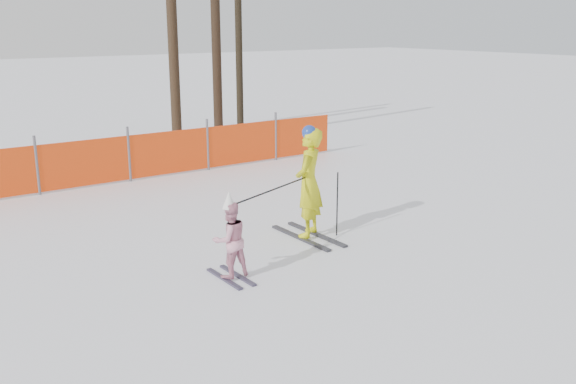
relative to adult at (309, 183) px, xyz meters
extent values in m
plane|color=white|center=(-0.75, -0.95, -0.95)|extent=(120.00, 120.00, 0.00)
cube|color=black|center=(-0.17, 0.00, -0.93)|extent=(0.09, 1.54, 0.04)
cube|color=black|center=(0.17, 0.00, -0.93)|extent=(0.09, 1.54, 0.04)
imported|color=yellow|center=(0.00, 0.00, 0.00)|extent=(0.79, 0.74, 1.81)
sphere|color=#1B3A98|center=(0.00, 0.00, 0.83)|extent=(0.24, 0.24, 0.24)
cube|color=black|center=(-2.08, -0.78, -0.93)|extent=(0.09, 0.90, 0.03)
cube|color=black|center=(-1.86, -0.78, -0.93)|extent=(0.09, 0.90, 0.03)
imported|color=pink|center=(-1.97, -0.78, -0.38)|extent=(0.54, 0.42, 1.08)
cone|color=white|center=(-1.97, -0.78, 0.20)|extent=(0.19, 0.19, 0.24)
cylinder|color=black|center=(0.45, -0.20, -0.40)|extent=(0.02, 0.02, 1.10)
cylinder|color=black|center=(-0.98, -0.39, 0.11)|extent=(1.75, 0.71, 0.02)
cylinder|color=#595960|center=(-2.92, 5.45, -0.32)|extent=(0.06, 0.06, 1.25)
cylinder|color=#595960|center=(-0.92, 5.45, -0.32)|extent=(0.06, 0.06, 1.25)
cylinder|color=#595960|center=(1.08, 5.45, -0.32)|extent=(0.06, 0.06, 1.25)
cylinder|color=#595960|center=(3.08, 5.45, -0.32)|extent=(0.06, 0.06, 1.25)
cylinder|color=#302215|center=(2.49, 10.05, 2.13)|extent=(0.31, 0.31, 6.16)
cylinder|color=black|center=(5.43, 11.07, 1.56)|extent=(0.24, 0.24, 5.01)
cylinder|color=black|center=(3.29, 8.81, 2.39)|extent=(0.27, 0.27, 6.67)
camera|label=1|loc=(-6.22, -8.11, 2.56)|focal=40.00mm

